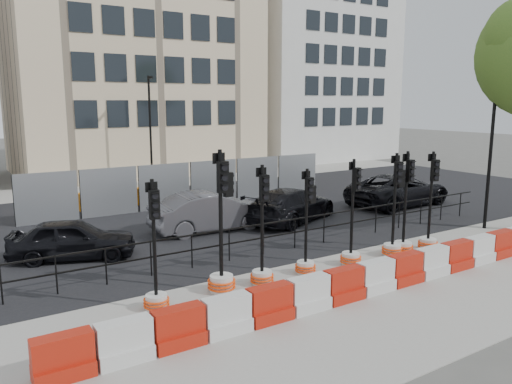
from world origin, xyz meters
TOP-DOWN VIEW (x-y plane):
  - ground at (0.00, 0.00)m, footprint 120.00×120.00m
  - sidewalk_near at (0.00, -3.00)m, footprint 40.00×6.00m
  - road at (0.00, 7.00)m, footprint 40.00×14.00m
  - sidewalk_far at (0.00, 16.00)m, footprint 40.00×4.00m
  - building_cream at (2.00, 21.99)m, footprint 15.00×10.06m
  - building_white at (17.00, 21.99)m, footprint 12.00×9.06m
  - kerb_railing at (0.00, 1.20)m, footprint 18.00×0.04m
  - heras_fencing at (-0.49, 9.71)m, footprint 14.33×1.72m
  - lamp_post_far at (0.50, 14.98)m, footprint 0.12×0.56m
  - lamp_post_near at (7.50, -0.52)m, footprint 0.12×0.56m
  - barrier_row at (0.00, -2.80)m, footprint 16.75×0.50m
  - traffic_signal_a at (-5.49, -0.93)m, footprint 0.59×0.59m
  - traffic_signal_b at (-3.72, -0.78)m, footprint 0.70×0.70m
  - traffic_signal_c at (-2.62, -0.91)m, footprint 0.61×0.61m
  - traffic_signal_d at (-1.16, -0.86)m, footprint 0.57×0.57m
  - traffic_signal_e at (0.38, -0.98)m, footprint 0.61×0.61m
  - traffic_signal_f at (2.04, -1.03)m, footprint 0.62×0.62m
  - traffic_signal_g at (2.49, -1.04)m, footprint 0.63×0.63m
  - traffic_signal_h at (3.48, -1.18)m, footprint 0.62×0.62m
  - car_a at (-6.21, 3.92)m, footprint 3.87×4.58m
  - car_b at (-1.21, 4.67)m, footprint 1.86×4.47m
  - car_c at (2.09, 4.22)m, footprint 5.21×5.97m
  - car_d at (8.02, 4.10)m, footprint 2.98×5.43m

SIDE VIEW (x-z plane):
  - ground at x=0.00m, z-range 0.00..0.00m
  - sidewalk_near at x=0.00m, z-range 0.00..0.02m
  - sidewalk_far at x=0.00m, z-range 0.00..0.02m
  - road at x=0.00m, z-range 0.00..0.03m
  - barrier_row at x=0.00m, z-range -0.03..0.77m
  - car_a at x=-6.21m, z-range 0.00..1.23m
  - traffic_signal_a at x=-5.49m, z-range -0.88..2.12m
  - traffic_signal_e at x=0.38m, z-range -0.90..2.17m
  - traffic_signal_c at x=-2.62m, z-range -0.91..2.20m
  - traffic_signal_h at x=3.48m, z-range -0.92..2.22m
  - traffic_signal_g at x=2.49m, z-range -0.94..2.25m
  - car_c at x=2.09m, z-range 0.00..1.34m
  - kerb_railing at x=0.00m, z-range 0.19..1.19m
  - traffic_signal_d at x=-1.16m, z-range -0.76..2.15m
  - heras_fencing at x=-0.49m, z-range -0.29..1.71m
  - car_d at x=8.02m, z-range 0.00..1.43m
  - car_b at x=-1.21m, z-range 0.00..1.43m
  - traffic_signal_f at x=2.04m, z-range -0.83..2.33m
  - traffic_signal_b at x=-3.72m, z-range -0.93..2.61m
  - lamp_post_far at x=0.50m, z-range 0.22..6.22m
  - lamp_post_near at x=7.50m, z-range 0.22..6.22m
  - building_white at x=17.00m, z-range 0.00..16.00m
  - building_cream at x=2.00m, z-range 0.00..18.00m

